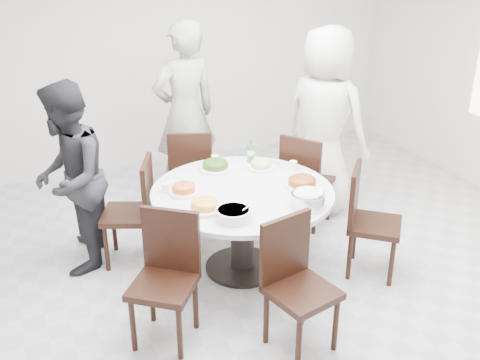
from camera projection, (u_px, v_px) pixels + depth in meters
name	position (u px, v px, depth m)	size (l,w,h in m)	color
floor	(277.00, 282.00, 4.70)	(6.00, 6.00, 0.01)	#B3B2B7
wall_back	(165.00, 49.00, 6.63)	(6.00, 0.01, 2.80)	silver
dining_table	(242.00, 230.00, 4.74)	(1.50, 1.50, 0.75)	silver
chair_ne	(307.00, 179.00, 5.47)	(0.42, 0.42, 0.95)	black
chair_n	(191.00, 172.00, 5.62)	(0.42, 0.42, 0.95)	black
chair_nw	(127.00, 212.00, 4.82)	(0.42, 0.42, 0.95)	black
chair_sw	(163.00, 283.00, 3.86)	(0.42, 0.42, 0.95)	black
chair_s	(302.00, 289.00, 3.79)	(0.42, 0.42, 0.95)	black
chair_se	(375.00, 222.00, 4.65)	(0.42, 0.42, 0.95)	black
diner_right	(324.00, 122.00, 5.60)	(0.92, 0.60, 1.89)	silver
diner_middle	(185.00, 114.00, 5.76)	(0.70, 0.46, 1.92)	black
diner_left	(69.00, 179.00, 4.62)	(0.79, 0.62, 1.63)	black
dish_greens	(215.00, 166.00, 4.96)	(0.29, 0.29, 0.08)	white
dish_pale	(261.00, 166.00, 4.97)	(0.24, 0.24, 0.06)	white
dish_orange	(184.00, 190.00, 4.51)	(0.24, 0.24, 0.06)	white
dish_redbrown	(302.00, 183.00, 4.63)	(0.29, 0.29, 0.07)	white
dish_tofu	(205.00, 206.00, 4.24)	(0.27, 0.27, 0.07)	white
rice_bowl	(308.00, 200.00, 4.29)	(0.26, 0.26, 0.11)	silver
soup_bowl	(233.00, 214.00, 4.11)	(0.26, 0.26, 0.08)	white
beverage_bottle	(251.00, 151.00, 5.09)	(0.06, 0.06, 0.22)	#367C31
tea_cups	(211.00, 159.00, 5.09)	(0.07, 0.07, 0.08)	white
chopsticks	(210.00, 163.00, 5.10)	(0.24, 0.04, 0.01)	tan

